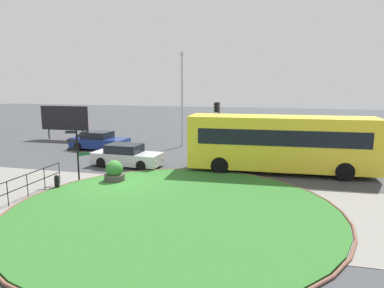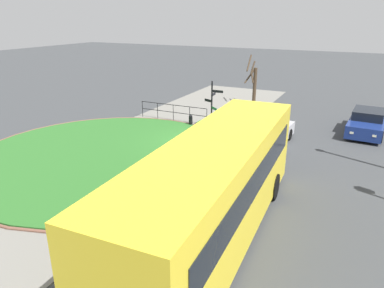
{
  "view_description": "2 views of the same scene",
  "coord_description": "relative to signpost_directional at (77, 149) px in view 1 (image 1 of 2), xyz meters",
  "views": [
    {
      "loc": [
        8.03,
        -16.17,
        5.17
      ],
      "look_at": [
        3.14,
        2.83,
        1.77
      ],
      "focal_mm": 32.98,
      "sensor_mm": 36.0,
      "label": 1
    },
    {
      "loc": [
        16.86,
        8.16,
        6.61
      ],
      "look_at": [
        4.18,
        1.88,
        1.5
      ],
      "focal_mm": 33.27,
      "sensor_mm": 36.0,
      "label": 2
    }
  ],
  "objects": [
    {
      "name": "bollard_foreground",
      "position": [
        -0.22,
        -1.57,
        -1.37
      ],
      "size": [
        0.24,
        0.24,
        0.72
      ],
      "color": "black",
      "rests_on": "ground"
    },
    {
      "name": "ground",
      "position": [
        2.39,
        0.01,
        -1.74
      ],
      "size": [
        120.0,
        120.0,
        0.0
      ],
      "primitive_type": "plane",
      "color": "#3D3F42"
    },
    {
      "name": "sidewalk_paving",
      "position": [
        2.39,
        -2.22,
        -1.73
      ],
      "size": [
        32.0,
        7.53,
        0.02
      ],
      "primitive_type": "cube",
      "color": "gray",
      "rests_on": "ground"
    },
    {
      "name": "signpost_directional",
      "position": [
        0.0,
        0.0,
        0.0
      ],
      "size": [
        1.01,
        1.26,
        3.03
      ],
      "color": "black",
      "rests_on": "ground"
    },
    {
      "name": "lamppost_tall",
      "position": [
        2.47,
        11.48,
        2.36
      ],
      "size": [
        0.32,
        0.32,
        7.62
      ],
      "color": "#B7B7BC",
      "rests_on": "ground"
    },
    {
      "name": "billboard_left",
      "position": [
        -8.98,
        12.2,
        0.22
      ],
      "size": [
        4.78,
        0.26,
        3.1
      ],
      "rotation": [
        0.0,
        0.0,
        0.02
      ],
      "color": "black",
      "rests_on": "ground"
    },
    {
      "name": "planter_near_signpost",
      "position": [
        1.96,
        0.28,
        -1.22
      ],
      "size": [
        1.07,
        1.07,
        1.18
      ],
      "color": "#47423D",
      "rests_on": "ground"
    },
    {
      "name": "car_near_lane",
      "position": [
        1.04,
        3.77,
        -1.09
      ],
      "size": [
        4.5,
        2.0,
        1.4
      ],
      "rotation": [
        0.0,
        0.0,
        -0.06
      ],
      "color": "#B7B7BC",
      "rests_on": "ground"
    },
    {
      "name": "railing_grass_edge",
      "position": [
        -0.67,
        -3.08,
        -1.03
      ],
      "size": [
        0.08,
        4.88,
        1.11
      ],
      "rotation": [
        0.0,
        0.0,
        4.72
      ],
      "color": "black",
      "rests_on": "ground"
    },
    {
      "name": "traffic_light_near",
      "position": [
        5.47,
        10.92,
        0.97
      ],
      "size": [
        0.49,
        0.29,
        3.7
      ],
      "rotation": [
        0.0,
        0.0,
        3.26
      ],
      "color": "black",
      "rests_on": "ground"
    },
    {
      "name": "bus_yellow",
      "position": [
        10.36,
        4.57,
        0.02
      ],
      "size": [
        10.62,
        2.83,
        3.29
      ],
      "rotation": [
        0.0,
        0.0,
        3.18
      ],
      "color": "yellow",
      "rests_on": "ground"
    },
    {
      "name": "car_far_lane",
      "position": [
        -3.47,
        8.5,
        -1.08
      ],
      "size": [
        4.55,
        2.14,
        1.42
      ],
      "rotation": [
        0.0,
        0.0,
        -0.06
      ],
      "color": "navy",
      "rests_on": "ground"
    },
    {
      "name": "grass_kerb_ring",
      "position": [
        6.27,
        -3.02,
        -1.69
      ],
      "size": [
        13.7,
        13.7,
        0.11
      ],
      "primitive_type": "torus",
      "color": "brown",
      "rests_on": "ground"
    },
    {
      "name": "grass_island",
      "position": [
        6.27,
        -3.02,
        -1.69
      ],
      "size": [
        13.39,
        13.39,
        0.1
      ],
      "primitive_type": "cylinder",
      "color": "#2D6B28",
      "rests_on": "ground"
    }
  ]
}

